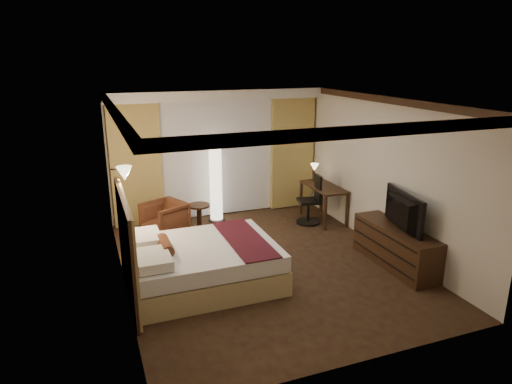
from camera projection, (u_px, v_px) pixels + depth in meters
name	position (u px, v px, depth m)	size (l,w,h in m)	color
floor	(264.00, 264.00, 7.63)	(4.50, 5.50, 0.01)	black
ceiling	(265.00, 101.00, 6.85)	(4.50, 5.50, 0.01)	white
back_wall	(217.00, 153.00, 9.70)	(4.50, 0.02, 2.70)	beige
left_wall	(118.00, 202.00, 6.48)	(0.02, 5.50, 2.70)	beige
right_wall	(384.00, 174.00, 8.01)	(0.02, 5.50, 2.70)	beige
crown_molding	(265.00, 105.00, 6.87)	(4.50, 5.50, 0.12)	black
soffit	(219.00, 95.00, 9.12)	(4.50, 0.50, 0.20)	white
curtain_sheer	(218.00, 159.00, 9.66)	(2.48, 0.04, 2.45)	silver
curtain_left_drape	(136.00, 166.00, 9.03)	(1.00, 0.14, 2.45)	tan
curtain_right_drape	(292.00, 153.00, 10.19)	(1.00, 0.14, 2.45)	tan
wall_sconce	(124.00, 174.00, 6.96)	(0.24, 0.24, 0.24)	white
bed	(204.00, 264.00, 6.91)	(2.18, 1.70, 0.64)	white
headboard	(127.00, 248.00, 6.42)	(0.12, 2.00, 1.50)	tan
armchair	(164.00, 217.00, 8.75)	(0.72, 0.67, 0.74)	#4F2D17
side_table	(199.00, 216.00, 9.19)	(0.44, 0.44, 0.49)	black
floor_lamp	(216.00, 183.00, 9.42)	(0.34, 0.34, 1.63)	white
desk	(323.00, 203.00, 9.58)	(0.55, 1.18, 0.75)	black
desk_lamp	(314.00, 173.00, 9.81)	(0.18, 0.18, 0.34)	#FFD899
office_chair	(309.00, 199.00, 9.36)	(0.50, 0.50, 1.04)	black
dresser	(395.00, 247.00, 7.50)	(0.50, 1.72, 0.67)	black
television	(397.00, 208.00, 7.30)	(1.16, 0.67, 0.15)	black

